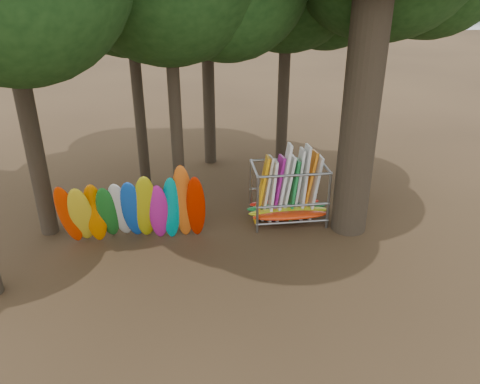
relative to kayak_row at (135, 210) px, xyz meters
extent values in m
plane|color=#47331E|center=(2.81, -0.80, -1.29)|extent=(120.00, 120.00, 0.00)
plane|color=gray|center=(2.81, 59.20, -1.29)|extent=(160.00, 160.00, 0.00)
cube|color=black|center=(2.81, 109.20, 0.71)|extent=(160.00, 4.00, 4.00)
cylinder|color=black|center=(-3.08, 1.30, 5.02)|extent=(0.57, 0.57, 12.62)
cylinder|color=black|center=(0.02, 4.70, 3.69)|extent=(0.43, 0.43, 9.96)
cylinder|color=black|center=(2.90, 7.24, 4.69)|extent=(0.53, 0.53, 11.96)
cylinder|color=black|center=(5.95, 5.73, 3.60)|extent=(0.48, 0.48, 9.77)
cylinder|color=black|center=(1.44, 1.95, 3.81)|extent=(0.42, 0.42, 10.20)
cylinder|color=black|center=(8.59, 3.06, 4.25)|extent=(0.52, 0.52, 11.08)
cylinder|color=black|center=(7.22, 0.22, 5.72)|extent=(1.18, 1.18, 14.02)
ellipsoid|color=red|center=(-2.03, 0.00, -0.05)|extent=(0.69, 1.36, 2.59)
ellipsoid|color=gold|center=(-1.64, -0.05, -0.04)|extent=(0.90, 1.73, 2.62)
ellipsoid|color=#D76700|center=(-1.24, 0.07, -0.08)|extent=(0.81, 1.22, 2.53)
ellipsoid|color=#186721|center=(-0.84, 0.05, -0.07)|extent=(0.76, 1.80, 2.58)
ellipsoid|color=silver|center=(-0.45, 0.09, -0.02)|extent=(0.68, 1.75, 2.67)
ellipsoid|color=#1048B3|center=(-0.05, -0.03, 0.02)|extent=(0.71, 1.74, 2.75)
ellipsoid|color=#ABA710|center=(0.35, -0.07, 0.10)|extent=(0.96, 1.81, 2.92)
ellipsoid|color=#AB1B89|center=(0.75, -0.04, -0.11)|extent=(0.69, 1.35, 2.49)
ellipsoid|color=#008888|center=(1.14, 0.02, -0.03)|extent=(0.68, 1.07, 2.60)
ellipsoid|color=#C95514|center=(1.54, 0.05, 0.17)|extent=(0.75, 1.22, 3.01)
ellipsoid|color=#B41700|center=(1.94, -0.05, 0.00)|extent=(0.66, 1.29, 2.69)
ellipsoid|color=red|center=(5.24, 0.63, -0.87)|extent=(2.70, 0.55, 0.24)
ellipsoid|color=gold|center=(5.24, 0.93, -0.87)|extent=(2.92, 0.55, 0.24)
ellipsoid|color=#1A7535|center=(5.24, 1.28, -0.87)|extent=(2.94, 0.55, 0.24)
ellipsoid|color=red|center=(5.24, 1.63, -0.87)|extent=(2.62, 0.55, 0.24)
cube|color=orange|center=(4.29, 1.17, -0.07)|extent=(0.57, 0.74, 2.45)
cube|color=white|center=(4.48, 1.40, -0.13)|extent=(0.51, 0.79, 2.34)
cube|color=silver|center=(4.67, 1.16, -0.16)|extent=(0.34, 0.75, 2.29)
cube|color=#A91C90|center=(4.86, 1.36, -0.12)|extent=(0.54, 0.80, 2.36)
cube|color=silver|center=(5.05, 1.19, 0.13)|extent=(0.56, 0.78, 2.85)
cube|color=white|center=(5.24, 1.34, -0.12)|extent=(0.51, 0.76, 2.35)
cube|color=#1B7C38|center=(5.43, 1.22, -0.17)|extent=(0.36, 0.75, 2.26)
cube|color=silver|center=(5.62, 1.38, -0.01)|extent=(0.42, 0.77, 2.59)
cube|color=silver|center=(5.81, 1.23, 0.07)|extent=(0.34, 0.79, 2.76)
cube|color=orange|center=(6.00, 1.40, -0.05)|extent=(0.58, 0.79, 2.48)
cube|color=silver|center=(6.19, 1.16, -0.12)|extent=(0.49, 0.75, 2.37)
camera|label=1|loc=(1.63, -13.50, 6.81)|focal=35.00mm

